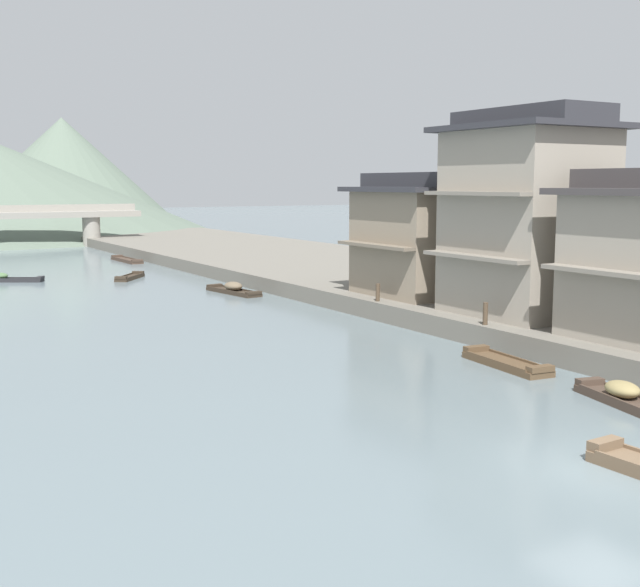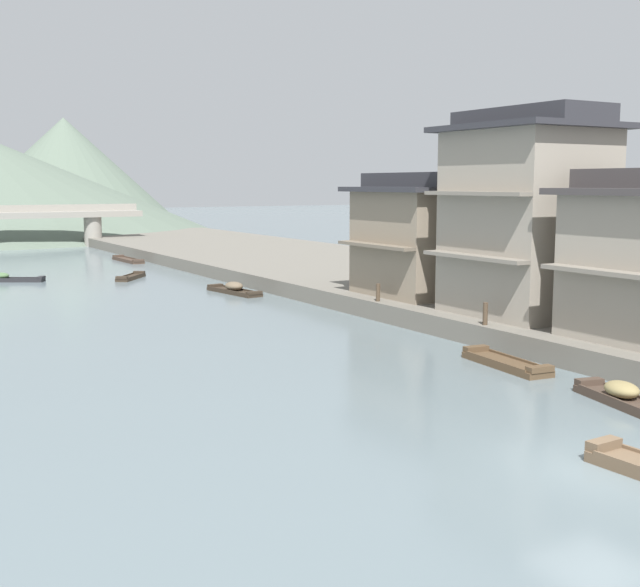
% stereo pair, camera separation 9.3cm
% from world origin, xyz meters
% --- Properties ---
extents(ground_plane, '(400.00, 400.00, 0.00)m').
position_xyz_m(ground_plane, '(0.00, 0.00, 0.00)').
color(ground_plane, slate).
extents(riverbank_right, '(18.00, 110.00, 0.88)m').
position_xyz_m(riverbank_right, '(15.84, 30.00, 0.44)').
color(riverbank_right, '#6B665B').
rests_on(riverbank_right, ground).
extents(boat_moored_nearest, '(5.30, 3.64, 0.61)m').
position_xyz_m(boat_moored_nearest, '(-5.97, 44.51, 0.19)').
color(boat_moored_nearest, '#232326').
rests_on(boat_moored_nearest, ground).
extents(boat_moored_second, '(1.68, 4.76, 0.70)m').
position_xyz_m(boat_moored_second, '(5.04, 31.35, 0.24)').
color(boat_moored_second, '#33281E').
rests_on(boat_moored_second, ground).
extents(boat_moored_third, '(1.20, 5.37, 0.37)m').
position_xyz_m(boat_moored_third, '(5.54, 53.95, 0.12)').
color(boat_moored_third, '#423328').
rests_on(boat_moored_third, ground).
extents(boat_moored_far, '(1.49, 4.10, 0.42)m').
position_xyz_m(boat_moored_far, '(5.37, 8.66, 0.14)').
color(boat_moored_far, brown).
rests_on(boat_moored_far, ground).
extents(boat_midriver_drifting, '(2.87, 3.34, 0.37)m').
position_xyz_m(boat_midriver_drifting, '(1.95, 41.61, 0.13)').
color(boat_midriver_drifting, '#33281E').
rests_on(boat_midriver_drifting, ground).
extents(boat_midriver_upstream, '(1.74, 3.59, 0.69)m').
position_xyz_m(boat_midriver_upstream, '(4.88, 3.29, 0.26)').
color(boat_midriver_upstream, '#423328').
rests_on(boat_midriver_upstream, ground).
extents(house_waterfront_second, '(6.27, 6.69, 8.74)m').
position_xyz_m(house_waterfront_second, '(10.52, 13.11, 5.19)').
color(house_waterfront_second, gray).
rests_on(house_waterfront_second, riverbank_right).
extents(house_waterfront_tall, '(6.00, 6.64, 6.14)m').
position_xyz_m(house_waterfront_tall, '(10.39, 20.30, 3.89)').
color(house_waterfront_tall, gray).
rests_on(house_waterfront_tall, riverbank_right).
extents(mooring_post_dock_mid, '(0.20, 0.20, 0.90)m').
position_xyz_m(mooring_post_dock_mid, '(7.19, 11.82, 1.33)').
color(mooring_post_dock_mid, '#473828').
rests_on(mooring_post_dock_mid, riverbank_right).
extents(mooring_post_dock_far, '(0.20, 0.20, 0.85)m').
position_xyz_m(mooring_post_dock_far, '(7.19, 19.37, 1.31)').
color(mooring_post_dock_far, '#473828').
rests_on(mooring_post_dock_far, riverbank_right).
extents(stone_bridge, '(25.00, 2.40, 4.35)m').
position_xyz_m(stone_bridge, '(0.00, 72.44, 2.81)').
color(stone_bridge, gray).
rests_on(stone_bridge, ground).
extents(hill_far_centre, '(36.53, 36.53, 17.03)m').
position_xyz_m(hill_far_centre, '(16.42, 122.18, 8.52)').
color(hill_far_centre, '#5B6B5B').
rests_on(hill_far_centre, ground).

